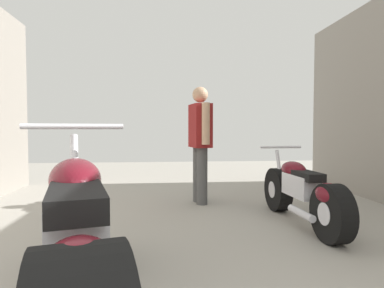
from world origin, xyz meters
name	(u,v)px	position (x,y,z in m)	size (l,w,h in m)	color
ground_plane	(198,245)	(0.00, 3.15, 0.00)	(15.13, 15.13, 0.00)	#9E998E
motorcycle_maroon_cruiser	(76,249)	(-0.74, 1.94, 0.43)	(0.91, 2.27, 1.06)	black
motorcycle_black_naked	(302,193)	(1.18, 3.66, 0.35)	(0.52, 1.76, 0.82)	black
mechanic_in_blue	(200,138)	(0.23, 4.84, 0.91)	(0.29, 0.65, 1.60)	#4C4C4C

